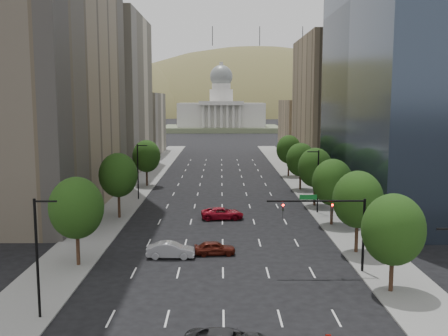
{
  "coord_description": "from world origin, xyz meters",
  "views": [
    {
      "loc": [
        -0.18,
        -15.65,
        15.95
      ],
      "look_at": [
        0.18,
        43.88,
        8.0
      ],
      "focal_mm": 40.79,
      "sensor_mm": 36.0,
      "label": 1
    }
  ],
  "objects_px": {
    "capitol": "(221,115)",
    "car_silver": "(171,250)",
    "car_maroon": "(215,248)",
    "car_red_far": "(222,213)",
    "traffic_signal": "(337,218)"
  },
  "relations": [
    {
      "from": "car_maroon",
      "to": "car_silver",
      "type": "distance_m",
      "value": 4.56
    },
    {
      "from": "car_maroon",
      "to": "car_silver",
      "type": "xyz_separation_m",
      "value": [
        -4.45,
        -1.0,
        0.08
      ]
    },
    {
      "from": "car_maroon",
      "to": "car_red_far",
      "type": "bearing_deg",
      "value": -7.46
    },
    {
      "from": "capitol",
      "to": "car_red_far",
      "type": "height_order",
      "value": "capitol"
    },
    {
      "from": "traffic_signal",
      "to": "car_maroon",
      "type": "distance_m",
      "value": 13.42
    },
    {
      "from": "car_red_far",
      "to": "car_silver",
      "type": "bearing_deg",
      "value": 157.62
    },
    {
      "from": "capitol",
      "to": "car_red_far",
      "type": "bearing_deg",
      "value": -90.0
    },
    {
      "from": "traffic_signal",
      "to": "car_red_far",
      "type": "xyz_separation_m",
      "value": [
        -10.53,
        21.57,
        -4.38
      ]
    },
    {
      "from": "capitol",
      "to": "car_silver",
      "type": "height_order",
      "value": "capitol"
    },
    {
      "from": "capitol",
      "to": "car_maroon",
      "type": "xyz_separation_m",
      "value": [
        -0.84,
        -214.15,
        -7.85
      ]
    },
    {
      "from": "traffic_signal",
      "to": "capitol",
      "type": "height_order",
      "value": "capitol"
    },
    {
      "from": "traffic_signal",
      "to": "car_silver",
      "type": "height_order",
      "value": "traffic_signal"
    },
    {
      "from": "car_maroon",
      "to": "car_silver",
      "type": "height_order",
      "value": "car_silver"
    },
    {
      "from": "traffic_signal",
      "to": "car_maroon",
      "type": "bearing_deg",
      "value": 153.93
    },
    {
      "from": "capitol",
      "to": "car_maroon",
      "type": "height_order",
      "value": "capitol"
    }
  ]
}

